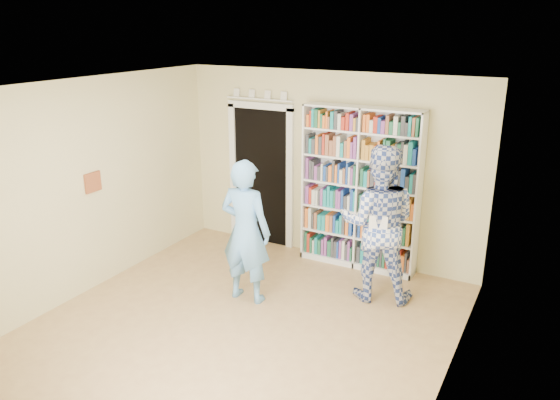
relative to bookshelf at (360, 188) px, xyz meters
name	(u,v)px	position (x,y,z in m)	size (l,w,h in m)	color
floor	(236,332)	(-0.55, -2.34, -1.15)	(5.00, 5.00, 0.00)	#A77C51
ceiling	(229,89)	(-0.55, -2.34, 1.55)	(5.00, 5.00, 0.00)	white
wall_back	(328,167)	(-0.55, 0.16, 0.20)	(4.50, 4.50, 0.00)	beige
wall_left	(80,190)	(-2.80, -2.34, 0.20)	(5.00, 5.00, 0.00)	beige
wall_right	(452,262)	(1.70, -2.34, 0.20)	(5.00, 5.00, 0.00)	beige
bookshelf	(360,188)	(0.00, 0.00, 0.00)	(1.65, 0.31, 2.27)	white
doorway	(261,169)	(-1.65, 0.13, 0.03)	(1.10, 0.08, 2.43)	black
wall_art	(93,182)	(-2.78, -2.14, 0.25)	(0.03, 0.25, 0.25)	brown
man_blue	(246,232)	(-0.87, -1.60, -0.24)	(0.66, 0.43, 1.80)	#66A6E4
man_plaid	(378,224)	(0.53, -0.78, -0.16)	(0.96, 0.74, 1.97)	#324A9B
paper_sheet	(378,228)	(0.62, -1.05, -0.12)	(0.22, 0.01, 0.30)	white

